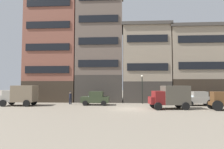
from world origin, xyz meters
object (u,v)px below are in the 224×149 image
Objects in this scene: sedan_parked_curb at (198,99)px; pedestrian_officer at (70,97)px; delivery_truck_far at (170,96)px; sedan_dark at (96,98)px; delivery_truck_near at (20,95)px; fire_hydrant_curbside at (152,101)px; cargo_wagon at (224,99)px; streetlamp_curbside at (142,85)px.

pedestrian_officer is (-17.19, 0.59, 0.07)m from sedan_parked_curb.
sedan_dark is (-8.99, 3.29, -0.51)m from delivery_truck_far.
delivery_truck_near is 17.57m from fire_hydrant_curbside.
cargo_wagon is 18.78m from pedestrian_officer.
sedan_dark is 6.99m from streetlamp_curbside.
pedestrian_officer is (6.01, 2.09, -0.44)m from delivery_truck_near.
delivery_truck_near reaches higher than cargo_wagon.
cargo_wagon reaches higher than fire_hydrant_curbside.
sedan_parked_curb is at bearing -10.40° from fire_hydrant_curbside.
streetlamp_curbside reaches higher than pedestrian_officer.
sedan_dark is at bearing 164.81° from cargo_wagon.
cargo_wagon is at bearing -76.66° from sedan_parked_curb.
sedan_dark is at bearing -162.83° from streetlamp_curbside.
cargo_wagon is at bearing -14.58° from pedestrian_officer.
cargo_wagon is 5.57m from delivery_truck_far.
sedan_parked_curb is at bearing -14.31° from streetlamp_curbside.
sedan_parked_curb is 4.55× the size of fire_hydrant_curbside.
streetlamp_curbside reaches higher than fire_hydrant_curbside.
pedestrian_officer is at bearing 19.16° from delivery_truck_near.
fire_hydrant_curbside is (1.23, -0.73, -2.24)m from streetlamp_curbside.
pedestrian_officer is at bearing 167.87° from sedan_dark.
cargo_wagon is at bearing -15.19° from sedan_dark.
delivery_truck_far is 2.50× the size of pedestrian_officer.
delivery_truck_far is 5.42× the size of fire_hydrant_curbside.
delivery_truck_far is at bearing -74.07° from fire_hydrant_curbside.
delivery_truck_near is 9.77m from sedan_dark.
sedan_dark is (-14.51, 3.94, -0.23)m from cargo_wagon.
pedestrian_officer is at bearing 162.13° from delivery_truck_far.
delivery_truck_far reaches higher than sedan_parked_curb.
delivery_truck_far is 9.59m from sedan_dark.
sedan_dark is 0.90× the size of streetlamp_curbside.
cargo_wagon reaches higher than sedan_dark.
pedestrian_officer is at bearing -177.58° from fire_hydrant_curbside.
cargo_wagon is 0.68× the size of delivery_truck_near.
delivery_truck_far is 1.21× the size of sedan_dark.
sedan_dark is at bearing 159.89° from delivery_truck_far.
fire_hydrant_curbside is at bearing 8.41° from delivery_truck_near.
delivery_truck_near and delivery_truck_far have the same top height.
sedan_dark is 0.98× the size of sedan_parked_curb.
delivery_truck_near is 1.07× the size of streetlamp_curbside.
delivery_truck_near is at bearing -176.31° from sedan_parked_curb.
streetlamp_curbside is at bearing 165.69° from sedan_parked_curb.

